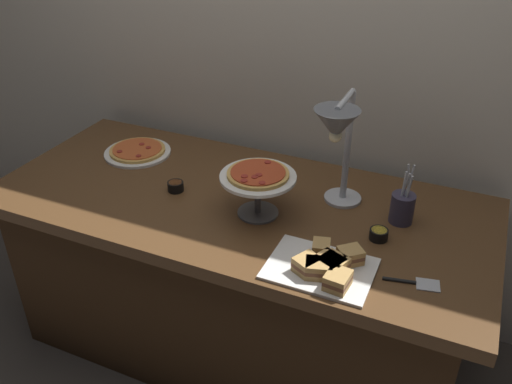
{
  "coord_description": "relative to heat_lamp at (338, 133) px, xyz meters",
  "views": [
    {
      "loc": [
        0.78,
        -1.57,
        1.84
      ],
      "look_at": [
        0.08,
        0.0,
        0.81
      ],
      "focal_mm": 37.98,
      "sensor_mm": 36.0,
      "label": 1
    }
  ],
  "objects": [
    {
      "name": "heat_lamp",
      "position": [
        0.0,
        0.0,
        0.0
      ],
      "size": [
        0.15,
        0.33,
        0.44
      ],
      "color": "#B7BABF",
      "rests_on": "buffet_table"
    },
    {
      "name": "sauce_cup_far",
      "position": [
        -0.61,
        -0.05,
        -0.32
      ],
      "size": [
        0.06,
        0.06,
        0.04
      ],
      "color": "black",
      "rests_on": "buffet_table"
    },
    {
      "name": "buffet_table",
      "position": [
        -0.37,
        -0.01,
        -0.71
      ],
      "size": [
        1.9,
        0.84,
        0.76
      ],
      "color": "brown",
      "rests_on": "ground_plane"
    },
    {
      "name": "sandwich_platter",
      "position": [
        0.07,
        -0.29,
        -0.31
      ],
      "size": [
        0.33,
        0.24,
        0.06
      ],
      "color": "white",
      "rests_on": "buffet_table"
    },
    {
      "name": "pizza_plate_front",
      "position": [
        -0.93,
        0.15,
        -0.33
      ],
      "size": [
        0.29,
        0.29,
        0.03
      ],
      "color": "white",
      "rests_on": "buffet_table"
    },
    {
      "name": "pizza_plate_center",
      "position": [
        -0.25,
        -0.07,
        -0.2
      ],
      "size": [
        0.27,
        0.27,
        0.18
      ],
      "color": "#595B60",
      "rests_on": "buffet_table"
    },
    {
      "name": "back_wall",
      "position": [
        -0.37,
        0.49,
        0.1
      ],
      "size": [
        4.4,
        0.04,
        2.4
      ],
      "primitive_type": "cube",
      "color": "beige",
      "rests_on": "ground_plane"
    },
    {
      "name": "sauce_cup_near",
      "position": [
        0.18,
        -0.05,
        -0.32
      ],
      "size": [
        0.06,
        0.06,
        0.04
      ],
      "color": "black",
      "rests_on": "buffet_table"
    },
    {
      "name": "serving_spatula",
      "position": [
        0.34,
        -0.23,
        -0.34
      ],
      "size": [
        0.17,
        0.07,
        0.01
      ],
      "color": "#B7BABF",
      "rests_on": "buffet_table"
    },
    {
      "name": "ground_plane",
      "position": [
        -0.37,
        -0.01,
        -1.1
      ],
      "size": [
        8.0,
        8.0,
        0.0
      ],
      "primitive_type": "plane",
      "color": "#4C443D"
    },
    {
      "name": "utensil_holder",
      "position": [
        0.23,
        0.09,
        -0.28
      ],
      "size": [
        0.08,
        0.08,
        0.23
      ],
      "color": "#383347",
      "rests_on": "buffet_table"
    }
  ]
}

